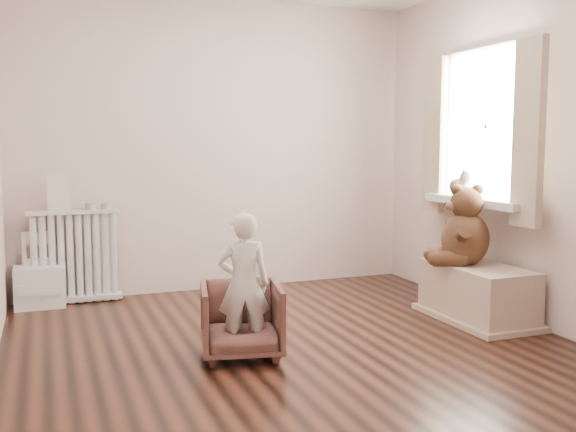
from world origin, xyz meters
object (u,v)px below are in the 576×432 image
object	(u,v)px
teddy_bear	(466,230)
toy_vanity	(39,273)
child	(244,284)
plush_cat	(460,183)
armchair	(242,320)
toy_bench	(477,294)
radiator	(75,257)

from	to	relation	value
teddy_bear	toy_vanity	bearing A→B (deg)	177.51
child	plush_cat	bearing A→B (deg)	-150.39
armchair	plush_cat	bearing A→B (deg)	28.33
armchair	toy_bench	size ratio (longest dim) A/B	0.57
toy_bench	teddy_bear	xyz separation A→B (m)	(-0.06, 0.09, 0.47)
armchair	toy_vanity	bearing A→B (deg)	135.53
child	plush_cat	xyz separation A→B (m)	(2.03, 0.66, 0.54)
toy_vanity	child	distance (m)	2.16
child	toy_bench	world-z (taller)	child
toy_vanity	toy_bench	xyz separation A→B (m)	(3.07, -1.59, -0.08)
child	toy_bench	xyz separation A→B (m)	(1.89, 0.21, -0.26)
toy_vanity	armchair	distance (m)	2.11
toy_vanity	child	size ratio (longest dim) A/B	0.69
radiator	teddy_bear	world-z (taller)	teddy_bear
child	teddy_bear	bearing A→B (deg)	-159.09
radiator	toy_bench	world-z (taller)	radiator
teddy_bear	plush_cat	world-z (taller)	plush_cat
plush_cat	armchair	bearing A→B (deg)	171.70
child	teddy_bear	size ratio (longest dim) A/B	1.49
armchair	toy_bench	xyz separation A→B (m)	(1.89, 0.16, -0.03)
toy_vanity	plush_cat	xyz separation A→B (m)	(3.21, -1.15, 0.72)
radiator	plush_cat	world-z (taller)	plush_cat
child	teddy_bear	distance (m)	1.87
toy_bench	teddy_bear	size ratio (longest dim) A/B	1.49
toy_vanity	child	bearing A→B (deg)	-56.84
armchair	teddy_bear	xyz separation A→B (m)	(1.83, 0.25, 0.44)
armchair	toy_bench	bearing A→B (deg)	16.49
teddy_bear	plush_cat	distance (m)	0.53
toy_bench	plush_cat	xyz separation A→B (m)	(0.14, 0.45, 0.80)
plush_cat	radiator	bearing A→B (deg)	133.14
child	radiator	bearing A→B (deg)	-52.27
radiator	child	distance (m)	2.04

